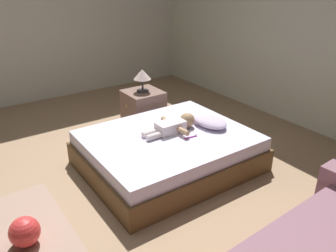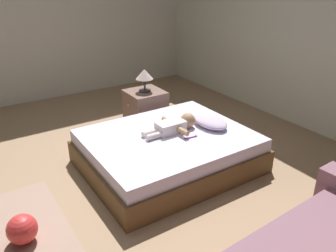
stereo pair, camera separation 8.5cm
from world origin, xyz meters
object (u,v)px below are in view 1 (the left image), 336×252
at_px(nightstand, 143,109).
at_px(toy_ball, 25,232).
at_px(toothbrush, 191,137).
at_px(lamp, 142,76).
at_px(pillow, 209,121).
at_px(baby, 175,125).
at_px(bed, 168,151).

xyz_separation_m(nightstand, toy_ball, (1.39, -1.92, -0.13)).
distance_m(toothbrush, lamp, 1.30).
distance_m(pillow, baby, 0.42).
relative_size(toothbrush, toy_ball, 0.67).
distance_m(bed, lamp, 1.23).
xyz_separation_m(bed, toy_ball, (0.34, -1.59, -0.06)).
height_order(lamp, toy_ball, lamp).
xyz_separation_m(baby, toothbrush, (0.23, 0.05, -0.06)).
bearing_deg(baby, lamp, 168.43).
xyz_separation_m(pillow, baby, (-0.10, -0.41, 0.01)).
bearing_deg(toothbrush, toy_ball, -85.25).
xyz_separation_m(bed, pillow, (0.06, 0.52, 0.25)).
bearing_deg(pillow, lamp, -169.91).
xyz_separation_m(pillow, nightstand, (-1.12, -0.20, -0.18)).
bearing_deg(bed, nightstand, 163.02).
bearing_deg(toothbrush, bed, -140.60).
height_order(nightstand, lamp, lamp).
distance_m(bed, toothbrush, 0.33).
distance_m(baby, lamp, 1.07).
relative_size(bed, lamp, 5.82).
xyz_separation_m(baby, lamp, (-1.01, 0.21, 0.28)).
xyz_separation_m(toothbrush, nightstand, (-1.25, 0.16, -0.14)).
bearing_deg(baby, toy_ball, -77.44).
distance_m(nightstand, toy_ball, 2.37).
distance_m(pillow, toy_ball, 2.16).
relative_size(pillow, nightstand, 0.91).
distance_m(bed, baby, 0.29).
distance_m(baby, nightstand, 1.05).
bearing_deg(pillow, toothbrush, -69.70).
bearing_deg(pillow, baby, -104.07).
height_order(baby, lamp, lamp).
bearing_deg(nightstand, pillow, 10.09).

